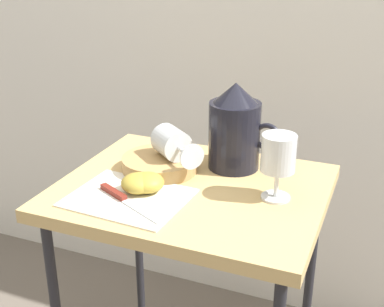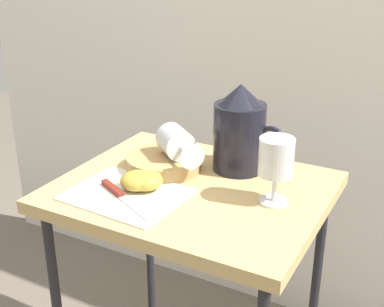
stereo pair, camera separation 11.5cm
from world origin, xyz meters
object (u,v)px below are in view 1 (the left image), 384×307
(apple_half_right, at_px, (147,182))
(wine_glass_tipped_near, at_px, (172,143))
(table, at_px, (192,213))
(apple_half_left, at_px, (138,183))
(pitcher, at_px, (235,134))
(knife, at_px, (121,197))
(basket_tray, at_px, (160,164))
(wine_glass_upright, at_px, (278,157))

(apple_half_right, bearing_deg, wine_glass_tipped_near, 88.01)
(table, distance_m, apple_half_left, 0.16)
(pitcher, distance_m, apple_half_right, 0.25)
(wine_glass_tipped_near, bearing_deg, knife, -101.51)
(basket_tray, height_order, apple_half_right, apple_half_right)
(wine_glass_upright, relative_size, apple_half_left, 1.95)
(apple_half_right, bearing_deg, knife, -120.05)
(pitcher, bearing_deg, basket_tray, -151.17)
(table, xyz_separation_m, apple_half_right, (-0.08, -0.07, 0.09))
(wine_glass_upright, xyz_separation_m, wine_glass_tipped_near, (-0.27, 0.05, -0.03))
(table, bearing_deg, apple_half_right, -139.05)
(pitcher, bearing_deg, table, -112.07)
(apple_half_right, bearing_deg, table, 40.95)
(basket_tray, height_order, apple_half_left, apple_half_left)
(table, xyz_separation_m, knife, (-0.11, -0.13, 0.08))
(basket_tray, bearing_deg, table, -25.08)
(wine_glass_upright, bearing_deg, apple_half_left, -162.34)
(wine_glass_tipped_near, height_order, apple_half_left, wine_glass_tipped_near)
(basket_tray, xyz_separation_m, apple_half_left, (0.01, -0.13, 0.01))
(wine_glass_tipped_near, distance_m, apple_half_right, 0.14)
(basket_tray, relative_size, knife, 0.94)
(knife, bearing_deg, table, 48.30)
(wine_glass_tipped_near, relative_size, apple_half_right, 2.04)
(table, relative_size, basket_tray, 3.95)
(pitcher, height_order, knife, pitcher)
(wine_glass_upright, xyz_separation_m, knife, (-0.30, -0.14, -0.09))
(apple_half_left, distance_m, knife, 0.05)
(table, height_order, wine_glass_tipped_near, wine_glass_tipped_near)
(basket_tray, distance_m, knife, 0.18)
(table, relative_size, wine_glass_upright, 4.91)
(knife, bearing_deg, wine_glass_upright, 24.53)
(apple_half_left, relative_size, knife, 0.39)
(wine_glass_upright, bearing_deg, apple_half_right, -163.30)
(pitcher, relative_size, apple_half_left, 2.83)
(apple_half_right, bearing_deg, wine_glass_upright, 16.70)
(basket_tray, xyz_separation_m, wine_glass_upright, (0.30, -0.04, 0.08))
(table, bearing_deg, pitcher, 67.93)
(pitcher, relative_size, apple_half_right, 2.83)
(wine_glass_tipped_near, distance_m, knife, 0.20)
(wine_glass_upright, xyz_separation_m, apple_half_right, (-0.27, -0.08, -0.07))
(apple_half_left, xyz_separation_m, knife, (-0.02, -0.05, -0.02))
(apple_half_right, bearing_deg, basket_tray, 102.18)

